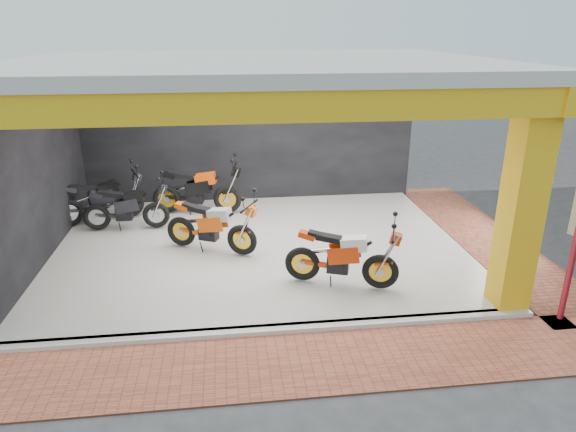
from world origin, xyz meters
name	(u,v)px	position (x,y,z in m)	size (l,w,h in m)	color
ground	(268,299)	(0.00, 0.00, 0.00)	(80.00, 80.00, 0.00)	#2D2D30
showroom_floor	(259,247)	(0.00, 2.00, 0.05)	(8.00, 6.00, 0.10)	white
showroom_ceiling	(256,64)	(0.00, 2.00, 3.60)	(8.40, 6.40, 0.20)	beige
back_wall	(249,134)	(0.00, 5.10, 1.75)	(8.20, 0.20, 3.50)	black
left_wall	(31,172)	(-4.10, 2.00, 1.75)	(0.20, 6.20, 3.50)	black
corner_column	(522,204)	(3.75, -0.75, 1.75)	(0.50, 0.50, 3.50)	gold
header_beam_front	(271,106)	(0.00, -1.00, 3.30)	(8.40, 0.30, 0.40)	gold
header_beam_right	(468,79)	(4.00, 2.00, 3.30)	(0.30, 6.40, 0.40)	gold
floor_kerb	(274,330)	(0.00, -1.02, 0.05)	(8.00, 0.20, 0.10)	white
paver_front	(279,365)	(0.00, -1.80, 0.01)	(9.00, 1.40, 0.03)	brown
paver_right	(485,238)	(4.80, 2.00, 0.01)	(1.40, 7.00, 0.03)	brown
signpost	(575,245)	(4.40, -1.19, 1.25)	(0.11, 0.31, 2.29)	maroon
moto_hero	(381,255)	(1.86, -0.08, 0.72)	(2.03, 0.75, 1.24)	red
moto_row_a	(242,226)	(-0.36, 1.54, 0.72)	(2.02, 0.75, 1.24)	#E95009
moto_row_b	(155,203)	(-2.14, 3.18, 0.69)	(1.92, 0.71, 1.17)	black
moto_row_c	(227,186)	(-0.60, 3.94, 0.77)	(2.19, 0.81, 1.34)	black
moto_row_d	(129,192)	(-2.80, 3.94, 0.72)	(2.02, 0.75, 1.23)	black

